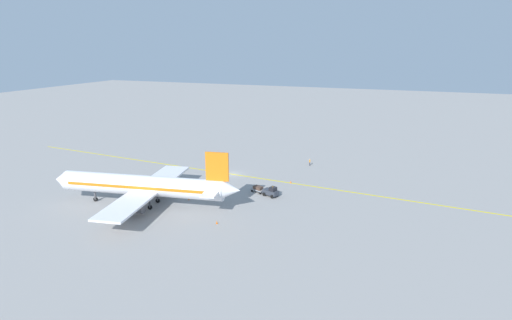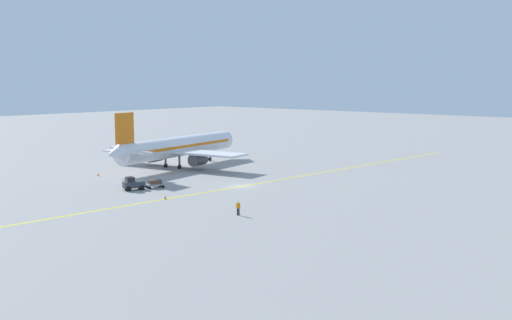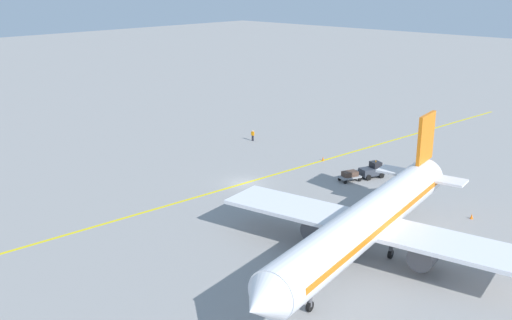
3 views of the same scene
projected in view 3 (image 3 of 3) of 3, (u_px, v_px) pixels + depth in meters
ground_plane at (245, 183)px, 71.88m from camera, size 400.00×400.00×0.00m
apron_yellow_centreline at (245, 183)px, 71.88m from camera, size 9.91×119.65×0.01m
airplane_at_gate at (368, 221)px, 51.24m from camera, size 28.47×35.45×10.60m
baggage_tug_dark at (372, 170)px, 73.76m from camera, size 2.57×3.34×2.11m
baggage_cart_trailing at (350, 175)px, 72.44m from camera, size 2.23×2.93×1.24m
ground_crew_worker at (253, 135)px, 90.23m from camera, size 0.57×0.28×1.68m
traffic_cone_near_nose at (357, 223)px, 59.65m from camera, size 0.32×0.32×0.55m
traffic_cone_mid_apron at (323, 159)px, 80.69m from camera, size 0.32×0.32×0.55m
traffic_cone_by_wingtip at (472, 216)px, 61.23m from camera, size 0.32×0.32×0.55m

